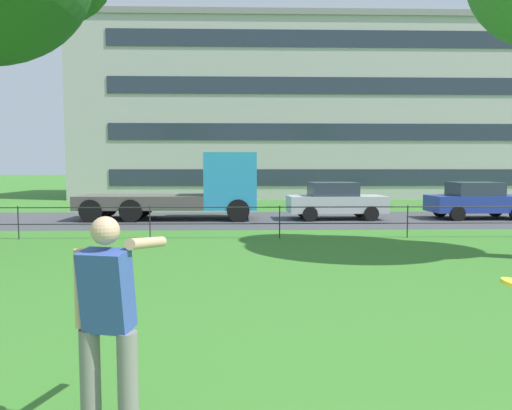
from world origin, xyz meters
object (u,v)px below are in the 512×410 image
Objects in this scene: car_silver_far_left at (335,201)px; apartment_building_background at (320,116)px; car_blue_far_right at (477,200)px; person_thrower at (108,319)px; flatbed_truck_left at (196,190)px.

apartment_building_background is at bearing 82.96° from car_silver_far_left.
car_blue_far_right is at bearing -77.85° from apartment_building_background.
apartment_building_background is (7.05, 33.54, 5.26)m from person_thrower.
car_silver_far_left is 18.62m from apartment_building_background.
car_blue_far_right is (10.85, 15.88, -0.17)m from person_thrower.
flatbed_truck_left is at bearing 179.24° from car_blue_far_right.
flatbed_truck_left is 11.82m from car_blue_far_right.
person_thrower is at bearing -124.36° from car_blue_far_right.
apartment_building_background reaches higher than car_blue_far_right.
car_blue_far_right is at bearing 0.17° from car_silver_far_left.
car_silver_far_left is (5.82, -0.17, -0.44)m from flatbed_truck_left.
car_silver_far_left is at bearing -1.72° from flatbed_truck_left.
person_thrower is 16.59m from car_silver_far_left.
car_silver_far_left is 0.11× the size of apartment_building_background.
person_thrower is 0.05× the size of apartment_building_background.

